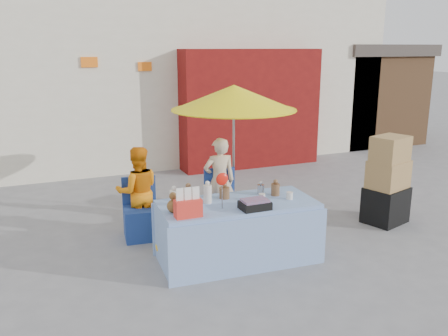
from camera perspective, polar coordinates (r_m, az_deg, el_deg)
name	(u,v)px	position (r m, az deg, el deg)	size (l,w,h in m)	color
ground	(239,251)	(6.40, 1.79, -9.98)	(80.00, 80.00, 0.00)	slate
backdrop	(139,29)	(13.16, -10.17, 16.16)	(14.00, 8.00, 7.80)	silver
market_table	(237,230)	(6.03, 1.56, -7.52)	(2.05, 1.05, 1.21)	#7C94C7
chair_left	(142,220)	(6.85, -9.89, -6.23)	(0.53, 0.52, 0.85)	navy
chair_right	(223,209)	(7.20, -0.13, -4.97)	(0.53, 0.52, 0.85)	navy
vendor_orange	(138,191)	(6.84, -10.30, -2.79)	(0.63, 0.49, 1.29)	orange
vendor_beige	(219,181)	(7.19, -0.56, -1.55)	(0.49, 0.32, 1.33)	beige
umbrella	(234,98)	(7.21, 1.20, 8.41)	(1.90, 1.90, 2.09)	gray
box_stack	(387,183)	(7.62, 19.06, -1.76)	(0.73, 0.66, 1.36)	black
tarp_bundle	(182,244)	(6.24, -5.05, -9.10)	(0.70, 0.56, 0.32)	yellow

